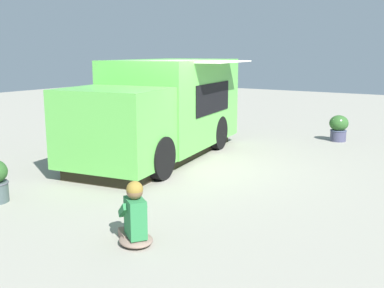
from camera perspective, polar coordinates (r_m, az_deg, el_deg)
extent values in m
plane|color=gray|center=(10.40, 0.40, -2.38)|extent=(40.00, 40.00, 0.00)
cube|color=#5EBB4C|center=(11.46, -2.29, 5.34)|extent=(4.06, 2.68, 2.06)
cube|color=#5EBB4C|center=(9.17, -9.72, 2.03)|extent=(1.92, 2.24, 1.55)
cube|color=black|center=(8.49, -12.72, 3.02)|extent=(0.30, 1.66, 0.59)
cube|color=black|center=(11.02, 2.67, 5.74)|extent=(2.05, 0.36, 0.72)
cube|color=white|center=(10.87, 4.16, 10.21)|extent=(2.33, 0.96, 0.03)
cube|color=black|center=(10.93, -4.11, -1.08)|extent=(5.33, 2.48, 0.24)
cylinder|color=black|center=(9.99, -13.41, -0.74)|extent=(0.88, 0.36, 0.86)
cylinder|color=black|center=(9.00, -3.85, -1.78)|extent=(0.88, 0.36, 0.86)
cylinder|color=black|center=(12.59, -4.73, 2.02)|extent=(0.88, 0.36, 0.86)
cylinder|color=black|center=(11.82, 3.27, 1.42)|extent=(0.88, 0.36, 0.86)
ellipsoid|color=#7F6759|center=(6.17, -7.01, -11.81)|extent=(0.66, 0.68, 0.11)
cube|color=#7F6759|center=(6.37, -6.59, -10.99)|extent=(0.30, 0.36, 0.11)
cube|color=#7F6759|center=(6.33, -8.37, -11.20)|extent=(0.30, 0.36, 0.11)
cube|color=#2A7740|center=(6.06, -7.08, -9.10)|extent=(0.40, 0.43, 0.51)
sphere|color=brown|center=(5.94, -7.17, -5.88)|extent=(0.21, 0.21, 0.21)
sphere|color=olive|center=(5.93, -7.17, -5.64)|extent=(0.22, 0.22, 0.22)
cube|color=#2A7740|center=(6.19, -6.40, -7.96)|extent=(0.27, 0.33, 0.27)
cube|color=#2A7740|center=(6.14, -8.47, -8.18)|extent=(0.27, 0.33, 0.27)
cylinder|color=#DEB055|center=(6.34, -7.80, -8.21)|extent=(0.30, 0.38, 0.10)
cube|color=olive|center=(6.33, -7.80, -8.05)|extent=(0.23, 0.30, 0.02)
sphere|color=white|center=(8.39, -22.66, -2.48)|extent=(0.07, 0.07, 0.07)
cylinder|color=#3F405C|center=(13.55, 17.77, 1.01)|extent=(0.43, 0.43, 0.32)
torus|color=#3D4661|center=(13.53, 17.81, 1.61)|extent=(0.46, 0.46, 0.04)
ellipsoid|color=#2C5926|center=(13.49, 17.86, 2.49)|extent=(0.52, 0.52, 0.44)
sphere|color=white|center=(13.53, 17.06, 2.91)|extent=(0.07, 0.07, 0.07)
sphere|color=silver|center=(13.58, 17.24, 3.05)|extent=(0.06, 0.06, 0.06)
sphere|color=silver|center=(13.47, 18.77, 2.71)|extent=(0.08, 0.08, 0.08)
sphere|color=#F9DCD5|center=(13.34, 17.33, 2.87)|extent=(0.07, 0.07, 0.07)
sphere|color=white|center=(13.29, 18.09, 2.75)|extent=(0.09, 0.09, 0.09)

